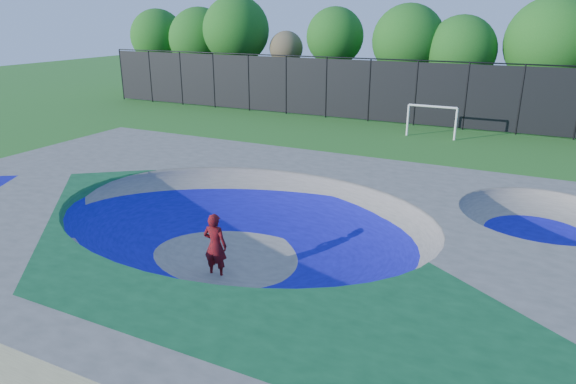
% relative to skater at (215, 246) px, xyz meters
% --- Properties ---
extents(ground, '(120.00, 120.00, 0.00)m').
position_rel_skater_xyz_m(ground, '(0.12, 1.18, -0.90)').
color(ground, '#24661C').
rests_on(ground, ground).
extents(skate_deck, '(22.00, 14.00, 1.50)m').
position_rel_skater_xyz_m(skate_deck, '(0.12, 1.18, -0.15)').
color(skate_deck, gray).
rests_on(skate_deck, ground).
extents(skater, '(0.69, 0.49, 1.79)m').
position_rel_skater_xyz_m(skater, '(0.00, 0.00, 0.00)').
color(skater, '#AF0E12').
rests_on(skater, ground).
extents(skateboard, '(0.80, 0.29, 0.05)m').
position_rel_skater_xyz_m(skateboard, '(-0.00, 0.00, -0.87)').
color(skateboard, black).
rests_on(skateboard, ground).
extents(soccer_goal, '(2.79, 0.12, 1.84)m').
position_rel_skater_xyz_m(soccer_goal, '(1.78, 19.13, 0.38)').
color(soccer_goal, white).
rests_on(soccer_goal, ground).
extents(fence, '(48.09, 0.09, 4.04)m').
position_rel_skater_xyz_m(fence, '(0.12, 22.18, 1.20)').
color(fence, black).
rests_on(fence, ground).
extents(treeline, '(52.31, 6.98, 8.11)m').
position_rel_skater_xyz_m(treeline, '(0.73, 26.81, 4.01)').
color(treeline, '#403320').
rests_on(treeline, ground).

